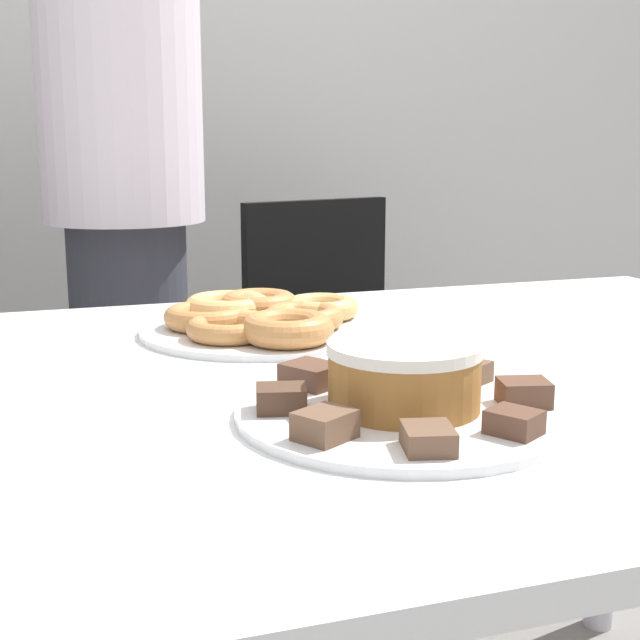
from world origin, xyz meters
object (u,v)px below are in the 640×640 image
office_chair_right (349,398)px  frosted_cake (404,375)px  person_standing (124,186)px  plate_donuts (261,329)px  plate_cake (403,412)px

office_chair_right → frosted_cake: (-0.36, -1.12, 0.38)m
person_standing → frosted_cake: 1.09m
person_standing → plate_donuts: (0.12, -0.64, -0.17)m
plate_cake → plate_donuts: same height
person_standing → plate_donuts: 0.67m
person_standing → office_chair_right: person_standing is taller
person_standing → plate_donuts: size_ratio=4.90×
person_standing → frosted_cake: bearing=-81.8°
plate_donuts → frosted_cake: frosted_cake is taller
person_standing → plate_cake: (0.15, -1.07, -0.17)m
frosted_cake → person_standing: bearing=98.2°
plate_donuts → office_chair_right: bearing=60.4°
office_chair_right → frosted_cake: 1.23m
plate_donuts → frosted_cake: size_ratio=2.23×
office_chair_right → plate_donuts: size_ratio=2.46×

